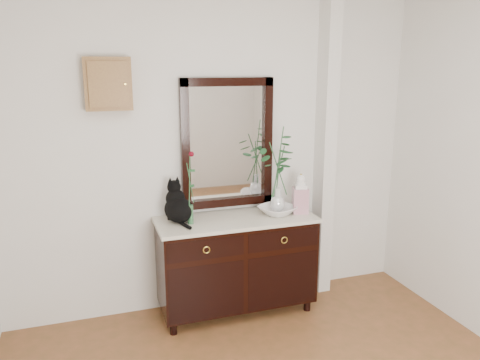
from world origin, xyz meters
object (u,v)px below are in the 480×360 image
object	(u,v)px
lotus_bowl	(277,210)
ginger_jar	(300,193)
cat	(178,201)
sideboard	(236,260)

from	to	relation	value
lotus_bowl	ginger_jar	bearing A→B (deg)	-3.29
lotus_bowl	ginger_jar	distance (m)	0.25
cat	ginger_jar	bearing A→B (deg)	-21.53
sideboard	cat	size ratio (longest dim) A/B	3.87
lotus_bowl	ginger_jar	xyz separation A→B (m)	(0.21, -0.01, 0.14)
sideboard	cat	world-z (taller)	cat
sideboard	lotus_bowl	size ratio (longest dim) A/B	4.44
cat	lotus_bowl	xyz separation A→B (m)	(0.84, -0.07, -0.14)
cat	ginger_jar	world-z (taller)	ginger_jar
sideboard	ginger_jar	size ratio (longest dim) A/B	3.83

